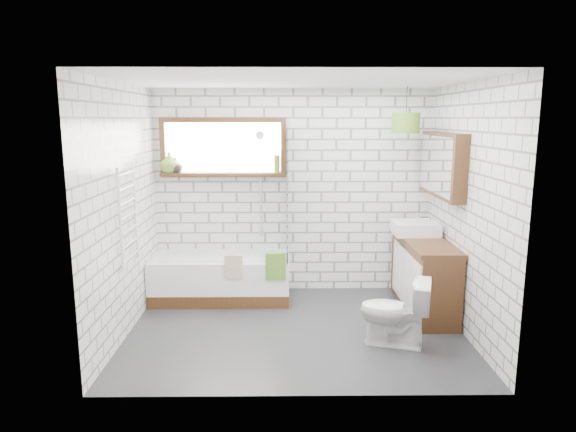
{
  "coord_description": "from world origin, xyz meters",
  "views": [
    {
      "loc": [
        -0.13,
        -5.0,
        2.15
      ],
      "look_at": [
        -0.07,
        0.25,
        1.15
      ],
      "focal_mm": 32.0,
      "sensor_mm": 36.0,
      "label": 1
    }
  ],
  "objects_px": {
    "basin": "(415,228)",
    "toilet": "(394,312)",
    "pendant": "(406,123)",
    "vanity": "(424,274)",
    "bathtub": "(221,277)"
  },
  "relations": [
    {
      "from": "vanity",
      "to": "pendant",
      "type": "height_order",
      "value": "pendant"
    },
    {
      "from": "vanity",
      "to": "toilet",
      "type": "relative_size",
      "value": 2.16
    },
    {
      "from": "basin",
      "to": "bathtub",
      "type": "bearing_deg",
      "value": 176.42
    },
    {
      "from": "toilet",
      "to": "pendant",
      "type": "bearing_deg",
      "value": -177.81
    },
    {
      "from": "bathtub",
      "to": "toilet",
      "type": "xyz_separation_m",
      "value": [
        1.81,
        -1.31,
        0.07
      ]
    },
    {
      "from": "vanity",
      "to": "basin",
      "type": "height_order",
      "value": "basin"
    },
    {
      "from": "toilet",
      "to": "pendant",
      "type": "relative_size",
      "value": 2.15
    },
    {
      "from": "bathtub",
      "to": "vanity",
      "type": "relative_size",
      "value": 1.13
    },
    {
      "from": "bathtub",
      "to": "vanity",
      "type": "bearing_deg",
      "value": -8.96
    },
    {
      "from": "bathtub",
      "to": "toilet",
      "type": "bearing_deg",
      "value": -35.87
    },
    {
      "from": "basin",
      "to": "pendant",
      "type": "bearing_deg",
      "value": 174.85
    },
    {
      "from": "basin",
      "to": "toilet",
      "type": "relative_size",
      "value": 0.75
    },
    {
      "from": "vanity",
      "to": "toilet",
      "type": "bearing_deg",
      "value": -119.5
    },
    {
      "from": "basin",
      "to": "toilet",
      "type": "height_order",
      "value": "basin"
    },
    {
      "from": "bathtub",
      "to": "pendant",
      "type": "xyz_separation_m",
      "value": [
        2.12,
        -0.13,
        1.84
      ]
    }
  ]
}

